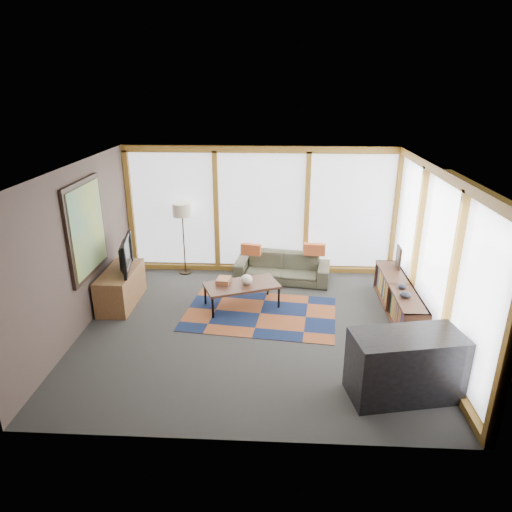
# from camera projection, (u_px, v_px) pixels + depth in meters

# --- Properties ---
(ground) EXTENTS (5.50, 5.50, 0.00)m
(ground) POSITION_uv_depth(u_px,v_px,m) (255.00, 328.00, 7.41)
(ground) COLOR #282826
(ground) RESTS_ON ground
(room_envelope) EXTENTS (5.52, 5.02, 2.62)m
(room_envelope) POSITION_uv_depth(u_px,v_px,m) (287.00, 228.00, 7.36)
(room_envelope) COLOR #4A3C36
(room_envelope) RESTS_ON ground
(rug) EXTENTS (2.73, 1.93, 0.01)m
(rug) POSITION_uv_depth(u_px,v_px,m) (260.00, 313.00, 7.86)
(rug) COLOR brown
(rug) RESTS_ON ground
(sofa) EXTENTS (1.95, 0.98, 0.54)m
(sofa) POSITION_uv_depth(u_px,v_px,m) (282.00, 267.00, 9.11)
(sofa) COLOR #363728
(sofa) RESTS_ON ground
(pillow_left) EXTENTS (0.41, 0.21, 0.22)m
(pillow_left) POSITION_uv_depth(u_px,v_px,m) (251.00, 249.00, 8.99)
(pillow_left) COLOR #B75328
(pillow_left) RESTS_ON sofa
(pillow_right) EXTENTS (0.43, 0.17, 0.23)m
(pillow_right) POSITION_uv_depth(u_px,v_px,m) (314.00, 249.00, 8.96)
(pillow_right) COLOR #B75328
(pillow_right) RESTS_ON sofa
(floor_lamp) EXTENTS (0.38, 0.38, 1.49)m
(floor_lamp) POSITION_uv_depth(u_px,v_px,m) (184.00, 239.00, 9.30)
(floor_lamp) COLOR #2E2315
(floor_lamp) RESTS_ON ground
(coffee_table) EXTENTS (1.42, 1.06, 0.42)m
(coffee_table) POSITION_uv_depth(u_px,v_px,m) (242.00, 295.00, 8.07)
(coffee_table) COLOR #362514
(coffee_table) RESTS_ON ground
(book_stack) EXTENTS (0.25, 0.30, 0.09)m
(book_stack) POSITION_uv_depth(u_px,v_px,m) (224.00, 281.00, 8.02)
(book_stack) COLOR #945735
(book_stack) RESTS_ON coffee_table
(vase) EXTENTS (0.24, 0.24, 0.18)m
(vase) POSITION_uv_depth(u_px,v_px,m) (247.00, 279.00, 7.96)
(vase) COLOR beige
(vase) RESTS_ON coffee_table
(bookshelf) EXTENTS (0.40, 2.20, 0.55)m
(bookshelf) POSITION_uv_depth(u_px,v_px,m) (398.00, 299.00, 7.79)
(bookshelf) COLOR #362514
(bookshelf) RESTS_ON ground
(bowl_a) EXTENTS (0.21, 0.21, 0.10)m
(bowl_a) POSITION_uv_depth(u_px,v_px,m) (405.00, 294.00, 7.21)
(bowl_a) COLOR black
(bowl_a) RESTS_ON bookshelf
(bowl_b) EXTENTS (0.17, 0.17, 0.08)m
(bowl_b) POSITION_uv_depth(u_px,v_px,m) (402.00, 286.00, 7.52)
(bowl_b) COLOR black
(bowl_b) RESTS_ON bookshelf
(shelf_picture) EXTENTS (0.05, 0.31, 0.40)m
(shelf_picture) POSITION_uv_depth(u_px,v_px,m) (398.00, 258.00, 8.30)
(shelf_picture) COLOR black
(shelf_picture) RESTS_ON bookshelf
(tv_console) EXTENTS (0.53, 1.27, 0.63)m
(tv_console) POSITION_uv_depth(u_px,v_px,m) (121.00, 287.00, 8.13)
(tv_console) COLOR brown
(tv_console) RESTS_ON ground
(television) EXTENTS (0.32, 1.00, 0.57)m
(television) POSITION_uv_depth(u_px,v_px,m) (121.00, 255.00, 7.96)
(television) COLOR black
(television) RESTS_ON tv_console
(bar_counter) EXTENTS (1.46, 0.89, 0.86)m
(bar_counter) POSITION_uv_depth(u_px,v_px,m) (405.00, 366.00, 5.68)
(bar_counter) COLOR black
(bar_counter) RESTS_ON ground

